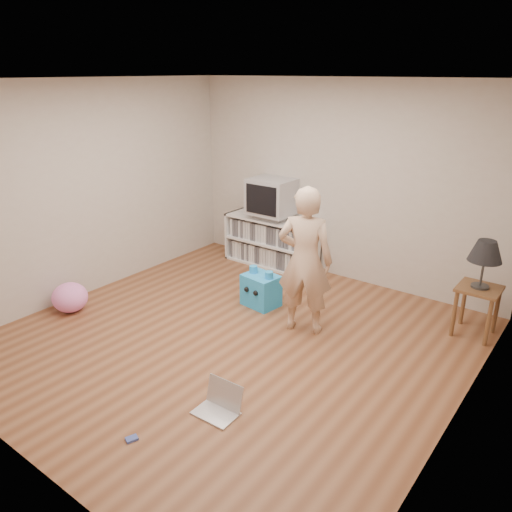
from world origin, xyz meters
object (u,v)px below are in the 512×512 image
object	(u,v)px
side_table	(478,299)
plush_pink	(70,297)
table_lamp	(486,252)
media_unit	(272,241)
plush_blue	(261,290)
person	(305,261)
crt_tv	(272,196)
dvd_deck	(272,216)
laptop	(220,404)

from	to	relation	value
side_table	plush_pink	world-z (taller)	side_table
side_table	table_lamp	world-z (taller)	table_lamp
media_unit	plush_blue	bearing A→B (deg)	-60.40
person	plush_blue	world-z (taller)	person
table_lamp	plush_blue	size ratio (longest dim) A/B	1.09
crt_tv	person	xyz separation A→B (m)	(1.40, -1.37, -0.22)
dvd_deck	person	size ratio (longest dim) A/B	0.28
plush_blue	plush_pink	bearing A→B (deg)	-131.39
plush_pink	person	bearing A→B (deg)	27.90
plush_pink	laptop	bearing A→B (deg)	-7.36
side_table	plush_blue	size ratio (longest dim) A/B	1.16
side_table	plush_blue	bearing A→B (deg)	-160.25
dvd_deck	table_lamp	world-z (taller)	table_lamp
dvd_deck	table_lamp	xyz separation A→B (m)	(2.92, -0.37, 0.21)
table_lamp	person	world-z (taller)	person
plush_blue	person	bearing A→B (deg)	-7.79
media_unit	laptop	bearing A→B (deg)	-62.03
dvd_deck	laptop	bearing A→B (deg)	-61.91
dvd_deck	plush_pink	xyz separation A→B (m)	(-1.02, -2.65, -0.56)
crt_tv	laptop	world-z (taller)	crt_tv
side_table	table_lamp	size ratio (longest dim) A/B	1.07
media_unit	laptop	size ratio (longest dim) A/B	3.84
media_unit	dvd_deck	xyz separation A→B (m)	(0.00, -0.02, 0.39)
media_unit	crt_tv	world-z (taller)	crt_tv
plush_blue	laptop	bearing A→B (deg)	-55.55
dvd_deck	media_unit	bearing A→B (deg)	90.00
media_unit	plush_pink	world-z (taller)	media_unit
person	plush_blue	bearing A→B (deg)	-34.96
person	laptop	xyz separation A→B (m)	(0.20, -1.62, -0.73)
side_table	plush_blue	xyz separation A→B (m)	(-2.24, -0.81, -0.22)
crt_tv	table_lamp	distance (m)	2.94
media_unit	dvd_deck	size ratio (longest dim) A/B	3.11
media_unit	dvd_deck	bearing A→B (deg)	-90.00
laptop	plush_blue	size ratio (longest dim) A/B	0.77
side_table	table_lamp	distance (m)	0.53
side_table	laptop	world-z (taller)	side_table
crt_tv	table_lamp	world-z (taller)	crt_tv
dvd_deck	person	xyz separation A→B (m)	(1.40, -1.37, 0.07)
side_table	plush_blue	distance (m)	2.39
dvd_deck	side_table	bearing A→B (deg)	-7.22
media_unit	side_table	bearing A→B (deg)	-7.53
dvd_deck	crt_tv	bearing A→B (deg)	-90.00
person	plush_blue	distance (m)	0.96
crt_tv	person	size ratio (longest dim) A/B	0.37
side_table	laptop	size ratio (longest dim) A/B	1.51
plush_blue	dvd_deck	bearing A→B (deg)	127.50
laptop	plush_pink	xyz separation A→B (m)	(-2.62, 0.34, 0.11)
media_unit	plush_pink	xyz separation A→B (m)	(-1.02, -2.67, -0.18)
person	plush_pink	size ratio (longest dim) A/B	3.91
dvd_deck	table_lamp	size ratio (longest dim) A/B	0.87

